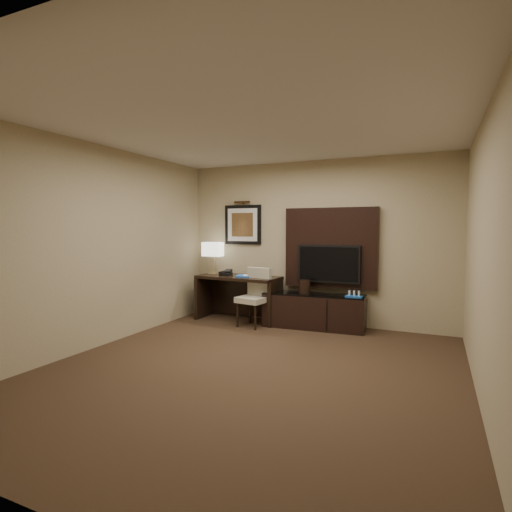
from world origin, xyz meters
The scene contains 19 objects.
floor centered at (0.00, 0.00, -0.01)m, with size 4.50×5.00×0.01m, color #362418.
ceiling centered at (0.00, 0.00, 2.70)m, with size 4.50×5.00×0.01m, color silver.
wall_back centered at (0.00, 2.50, 1.35)m, with size 4.50×0.01×2.70m, color tan.
wall_front centered at (0.00, -2.50, 1.35)m, with size 4.50×0.01×2.70m, color tan.
wall_left centered at (-2.25, 0.00, 1.35)m, with size 0.01×5.00×2.70m, color tan.
wall_right centered at (2.25, 0.00, 1.35)m, with size 0.01×5.00×2.70m, color tan.
desk centered at (-1.23, 2.15, 0.38)m, with size 1.44×0.62×0.77m, color black.
credenza centered at (0.11, 2.15, 0.28)m, with size 1.60×0.44×0.55m, color black.
tv_wall_panel centered at (0.30, 2.44, 1.27)m, with size 1.50×0.12×1.30m, color black.
tv centered at (0.30, 2.34, 1.02)m, with size 1.00×0.08×0.60m, color black.
artwork centered at (-1.30, 2.48, 1.65)m, with size 0.70×0.04×0.70m, color black.
picture_light centered at (-1.30, 2.44, 2.05)m, with size 0.04×0.04×0.30m, color #442B15.
desk_chair centered at (-0.82, 1.84, 0.45)m, with size 0.43×0.50×0.90m, color beige, non-canonical shape.
table_lamp centered at (-1.78, 2.23, 1.05)m, with size 0.34×0.19×0.56m, color #99885F, non-canonical shape.
desk_phone centered at (-1.46, 2.12, 0.82)m, with size 0.19×0.17×0.09m, color black, non-canonical shape.
blue_folder centered at (-1.11, 2.13, 0.78)m, with size 0.24×0.32×0.02m, color #1A50A9.
book centered at (-1.13, 2.13, 0.88)m, with size 0.16×0.02×0.22m, color #B4A68E.
ice_bucket centered at (-0.05, 2.16, 0.66)m, with size 0.19×0.19×0.21m, color black.
minibar_tray centered at (0.75, 2.11, 0.59)m, with size 0.25×0.15×0.09m, color #1B57B0, non-canonical shape.
Camera 1 is at (1.85, -3.94, 1.59)m, focal length 28.00 mm.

